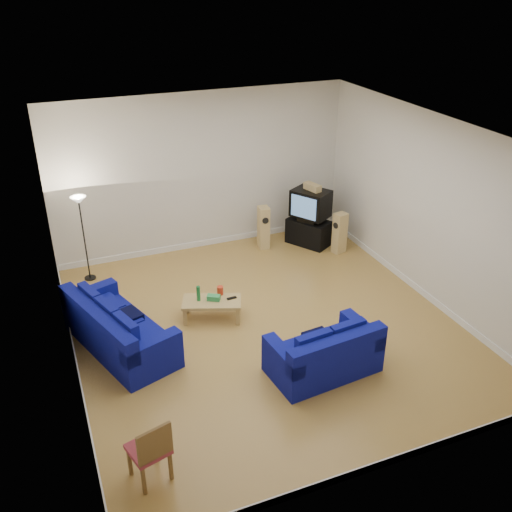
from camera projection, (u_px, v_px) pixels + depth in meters
name	position (u px, v px, depth m)	size (l,w,h in m)	color
room	(266.00, 241.00, 8.66)	(6.01, 6.51, 3.21)	olive
sofa_three_seat	(117.00, 332.00, 8.68)	(1.54, 2.28, 0.81)	#05095B
sofa_loveseat	(325.00, 356.00, 8.17)	(1.63, 1.02, 0.78)	#05095B
coffee_table	(212.00, 303.00, 9.42)	(1.07, 0.79, 0.35)	tan
bottle	(198.00, 293.00, 9.34)	(0.06, 0.06, 0.26)	#197233
tissue_box	(214.00, 298.00, 9.40)	(0.21, 0.12, 0.09)	green
red_canister	(220.00, 290.00, 9.55)	(0.10, 0.10, 0.15)	red
remote	(232.00, 298.00, 9.45)	(0.16, 0.05, 0.02)	black
tv_stand	(309.00, 232.00, 11.99)	(0.88, 0.49, 0.54)	black
av_receiver	(309.00, 219.00, 11.80)	(0.40, 0.33, 0.09)	black
television	(311.00, 203.00, 11.70)	(0.84, 0.90, 0.56)	black
centre_speaker	(312.00, 187.00, 11.56)	(0.39, 0.16, 0.14)	tan
speaker_left	(264.00, 227.00, 11.75)	(0.24, 0.30, 0.90)	tan
speaker_right	(340.00, 233.00, 11.56)	(0.30, 0.26, 0.85)	tan
floor_lamp	(80.00, 212.00, 10.14)	(0.28, 0.28, 1.65)	black
dining_chair	(151.00, 449.00, 6.34)	(0.51, 0.51, 0.87)	brown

